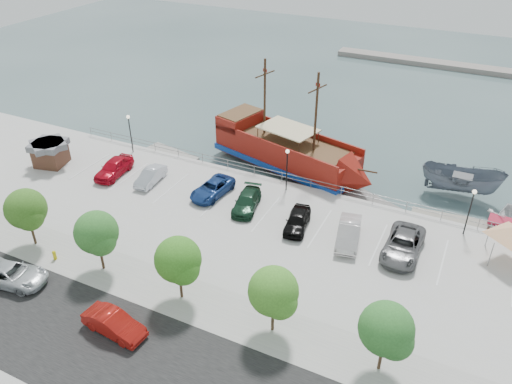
% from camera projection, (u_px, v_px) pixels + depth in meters
% --- Properties ---
extents(ground, '(160.00, 160.00, 0.00)m').
position_uv_depth(ground, '(256.00, 235.00, 42.96)').
color(ground, '#34484B').
extents(street, '(100.00, 8.00, 0.04)m').
position_uv_depth(street, '(142.00, 365.00, 30.19)').
color(street, black).
rests_on(street, land_slab).
extents(sidewalk, '(100.00, 4.00, 0.05)m').
position_uv_depth(sidewalk, '(194.00, 301.00, 34.78)').
color(sidewalk, gray).
rests_on(sidewalk, land_slab).
extents(seawall_railing, '(50.00, 0.06, 1.00)m').
position_uv_depth(seawall_railing, '(291.00, 179.00, 48.12)').
color(seawall_railing, gray).
rests_on(seawall_railing, land_slab).
extents(far_shore, '(40.00, 3.00, 0.80)m').
position_uv_depth(far_shore, '(459.00, 67.00, 81.10)').
color(far_shore, gray).
rests_on(far_shore, ground).
extents(pirate_ship, '(18.83, 9.43, 11.65)m').
position_uv_depth(pirate_ship, '(296.00, 155.00, 51.39)').
color(pirate_ship, maroon).
rests_on(pirate_ship, ground).
extents(patrol_boat, '(7.75, 3.39, 2.93)m').
position_uv_depth(patrol_boat, '(461.00, 183.00, 47.61)').
color(patrol_boat, slate).
rests_on(patrol_boat, ground).
extents(speedboat, '(5.24, 6.96, 1.37)m').
position_uv_depth(speedboat, '(512.00, 229.00, 42.60)').
color(speedboat, white).
rests_on(speedboat, ground).
extents(dock_west, '(6.73, 3.09, 0.37)m').
position_uv_depth(dock_west, '(172.00, 154.00, 55.39)').
color(dock_west, gray).
rests_on(dock_west, ground).
extents(dock_mid, '(7.39, 4.80, 0.41)m').
position_uv_depth(dock_mid, '(371.00, 202.00, 47.08)').
color(dock_mid, slate).
rests_on(dock_mid, ground).
extents(dock_east, '(6.83, 2.50, 0.38)m').
position_uv_depth(dock_east, '(450.00, 221.00, 44.44)').
color(dock_east, gray).
rests_on(dock_east, ground).
extents(shed, '(3.72, 3.72, 2.54)m').
position_uv_depth(shed, '(50.00, 152.00, 51.02)').
color(shed, '#533021').
rests_on(shed, land_slab).
extents(street_van, '(5.68, 3.38, 1.48)m').
position_uv_depth(street_van, '(11.00, 274.00, 36.07)').
color(street_van, '#B8BEC2').
rests_on(street_van, street).
extents(street_sedan, '(4.58, 1.92, 1.47)m').
position_uv_depth(street_sedan, '(114.00, 324.00, 32.03)').
color(street_sedan, '#A2150F').
rests_on(street_sedan, street).
extents(fire_hydrant, '(0.29, 0.29, 0.83)m').
position_uv_depth(fire_hydrant, '(54.00, 255.00, 38.41)').
color(fire_hydrant, gold).
rests_on(fire_hydrant, sidewalk).
extents(lamp_post_left, '(0.36, 0.36, 4.28)m').
position_uv_depth(lamp_post_left, '(130.00, 127.00, 52.51)').
color(lamp_post_left, black).
rests_on(lamp_post_left, land_slab).
extents(lamp_post_mid, '(0.36, 0.36, 4.28)m').
position_uv_depth(lamp_post_mid, '(287.00, 163.00, 45.85)').
color(lamp_post_mid, black).
rests_on(lamp_post_mid, land_slab).
extents(lamp_post_right, '(0.36, 0.36, 4.28)m').
position_uv_depth(lamp_post_right, '(471.00, 204.00, 39.93)').
color(lamp_post_right, black).
rests_on(lamp_post_right, land_slab).
extents(tree_b, '(3.30, 3.20, 5.00)m').
position_uv_depth(tree_b, '(27.00, 211.00, 38.49)').
color(tree_b, '#473321').
rests_on(tree_b, sidewalk).
extents(tree_c, '(3.30, 3.20, 5.00)m').
position_uv_depth(tree_c, '(98.00, 234.00, 35.90)').
color(tree_c, '#473321').
rests_on(tree_c, sidewalk).
extents(tree_d, '(3.30, 3.20, 5.00)m').
position_uv_depth(tree_d, '(179.00, 262.00, 33.30)').
color(tree_d, '#473321').
rests_on(tree_d, sidewalk).
extents(tree_e, '(3.30, 3.20, 5.00)m').
position_uv_depth(tree_e, '(275.00, 294.00, 30.71)').
color(tree_e, '#473321').
rests_on(tree_e, sidewalk).
extents(tree_f, '(3.30, 3.20, 5.00)m').
position_uv_depth(tree_f, '(388.00, 332.00, 28.12)').
color(tree_f, '#473321').
rests_on(tree_f, sidewalk).
extents(parked_car_a, '(2.42, 5.07, 1.67)m').
position_uv_depth(parked_car_a, '(114.00, 167.00, 49.41)').
color(parked_car_a, '#B10819').
rests_on(parked_car_a, land_slab).
extents(parked_car_b, '(1.78, 4.24, 1.36)m').
position_uv_depth(parked_car_b, '(151.00, 176.00, 48.24)').
color(parked_car_b, silver).
rests_on(parked_car_b, land_slab).
extents(parked_car_c, '(2.79, 5.19, 1.39)m').
position_uv_depth(parked_car_c, '(212.00, 188.00, 46.29)').
color(parked_car_c, navy).
rests_on(parked_car_c, land_slab).
extents(parked_car_d, '(2.83, 5.01, 1.37)m').
position_uv_depth(parked_car_d, '(247.00, 202.00, 44.39)').
color(parked_car_d, '#133220').
rests_on(parked_car_d, land_slab).
extents(parked_car_e, '(2.44, 4.61, 1.49)m').
position_uv_depth(parked_car_e, '(297.00, 220.00, 41.83)').
color(parked_car_e, black).
rests_on(parked_car_e, land_slab).
extents(parked_car_f, '(2.62, 5.15, 1.62)m').
position_uv_depth(parked_car_f, '(349.00, 233.00, 40.21)').
color(parked_car_f, silver).
rests_on(parked_car_f, land_slab).
extents(parked_car_g, '(2.74, 5.87, 1.62)m').
position_uv_depth(parked_car_g, '(403.00, 245.00, 38.86)').
color(parked_car_g, '#5D5E5F').
rests_on(parked_car_g, land_slab).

